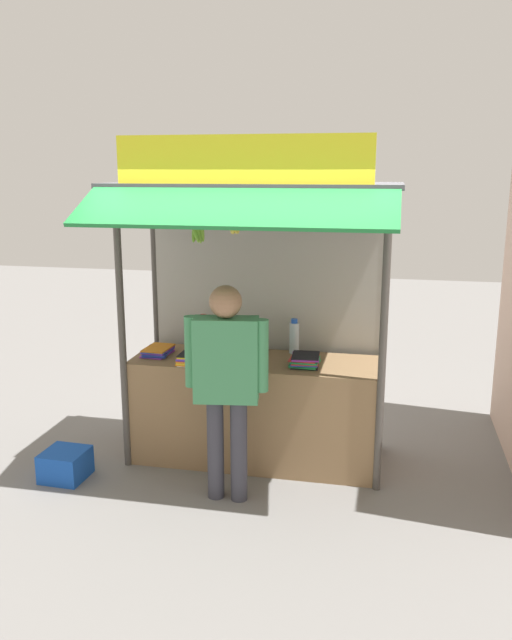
{
  "coord_description": "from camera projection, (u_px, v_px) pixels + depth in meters",
  "views": [
    {
      "loc": [
        1.1,
        -5.17,
        2.51
      ],
      "look_at": [
        0.0,
        0.0,
        1.26
      ],
      "focal_mm": 36.18,
      "sensor_mm": 36.0,
      "label": 1
    }
  ],
  "objects": [
    {
      "name": "stall_structure",
      "position": [
        259.0,
        271.0,
        5.44
      ],
      "size": [
        2.32,
        1.54,
        2.75
      ],
      "color": "#4C4742",
      "rests_on": "ground"
    },
    {
      "name": "magazine_stack_left",
      "position": [
        158.0,
        351.0,
        5.65
      ],
      "size": [
        0.24,
        0.33,
        0.07
      ],
      "color": "purple",
      "rests_on": "stall_counter"
    },
    {
      "name": "water_bottle_back_right",
      "position": [
        249.0,
        344.0,
        5.56
      ],
      "size": [
        0.07,
        0.07,
        0.25
      ],
      "color": "silver",
      "rests_on": "stall_counter"
    },
    {
      "name": "ground_plane",
      "position": [
        256.0,
        458.0,
        5.72
      ],
      "size": [
        20.0,
        20.0,
        0.0
      ],
      "primitive_type": "plane",
      "color": "slate"
    },
    {
      "name": "vendor_person",
      "position": [
        226.0,
        374.0,
        4.8
      ],
      "size": [
        0.64,
        0.27,
        1.68
      ],
      "rotation": [
        0.0,
        0.0,
        0.15
      ],
      "color": "#383842",
      "rests_on": "ground"
    },
    {
      "name": "water_bottle_front_left",
      "position": [
        294.0,
        337.0,
        5.68
      ],
      "size": [
        0.09,
        0.09,
        0.31
      ],
      "color": "silver",
      "rests_on": "stall_counter"
    },
    {
      "name": "banana_bunch_leftmost",
      "position": [
        235.0,
        225.0,
        4.82
      ],
      "size": [
        0.09,
        0.09,
        0.24
      ],
      "color": "#332D23"
    },
    {
      "name": "stall_counter",
      "position": [
        256.0,
        410.0,
        5.61
      ],
      "size": [
        2.12,
        0.7,
        0.91
      ],
      "primitive_type": "cube",
      "color": "olive",
      "rests_on": "ground"
    },
    {
      "name": "plastic_crate",
      "position": [
        65.0,
        465.0,
        5.32
      ],
      "size": [
        0.36,
        0.36,
        0.24
      ],
      "primitive_type": "cube",
      "rotation": [
        0.0,
        0.0,
        -0.04
      ],
      "color": "#194CB2",
      "rests_on": "ground"
    },
    {
      "name": "magazine_stack_far_left",
      "position": [
        193.0,
        358.0,
        5.4
      ],
      "size": [
        0.23,
        0.31,
        0.09
      ],
      "color": "white",
      "rests_on": "stall_counter"
    },
    {
      "name": "banana_bunch_rightmost",
      "position": [
        198.0,
        231.0,
        4.89
      ],
      "size": [
        0.12,
        0.12,
        0.32
      ],
      "color": "#332D23"
    },
    {
      "name": "water_bottle_center",
      "position": [
        197.0,
        339.0,
        5.69
      ],
      "size": [
        0.07,
        0.07,
        0.27
      ],
      "color": "silver",
      "rests_on": "stall_counter"
    },
    {
      "name": "magazine_stack_mid_right",
      "position": [
        305.0,
        360.0,
        5.33
      ],
      "size": [
        0.26,
        0.3,
        0.09
      ],
      "color": "black",
      "rests_on": "stall_counter"
    },
    {
      "name": "water_bottle_far_right",
      "position": [
        204.0,
        333.0,
        5.82
      ],
      "size": [
        0.09,
        0.09,
        0.32
      ],
      "color": "silver",
      "rests_on": "stall_counter"
    },
    {
      "name": "water_bottle_right",
      "position": [
        243.0,
        337.0,
        5.77
      ],
      "size": [
        0.08,
        0.08,
        0.27
      ],
      "color": "silver",
      "rests_on": "stall_counter"
    }
  ]
}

